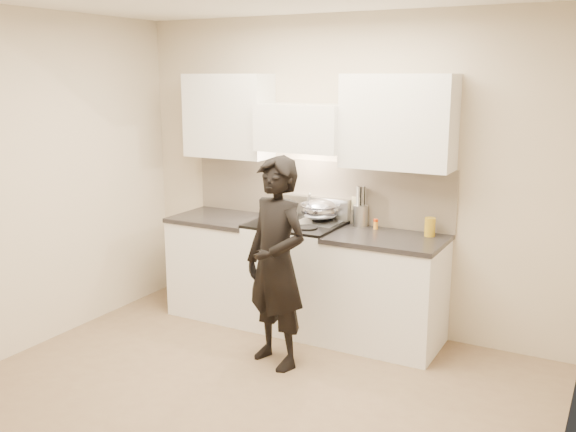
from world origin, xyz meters
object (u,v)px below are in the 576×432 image
at_px(person, 276,263).
at_px(utensil_crock, 360,214).
at_px(counter_right, 386,291).
at_px(stove, 296,275).
at_px(wok, 320,210).

bearing_deg(person, utensil_crock, 94.29).
bearing_deg(counter_right, utensil_crock, 143.96).
xyz_separation_m(utensil_crock, person, (-0.27, -0.99, -0.22)).
distance_m(stove, wok, 0.61).
height_order(counter_right, utensil_crock, utensil_crock).
xyz_separation_m(counter_right, person, (-0.61, -0.74, 0.35)).
bearing_deg(wok, utensil_crock, 19.86).
xyz_separation_m(counter_right, wok, (-0.66, 0.13, 0.59)).
bearing_deg(stove, counter_right, 0.00).
relative_size(utensil_crock, person, 0.21).
height_order(stove, wok, wok).
bearing_deg(utensil_crock, person, -105.51).
bearing_deg(person, wok, 113.29).
distance_m(stove, utensil_crock, 0.78).
distance_m(counter_right, utensil_crock, 0.70).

